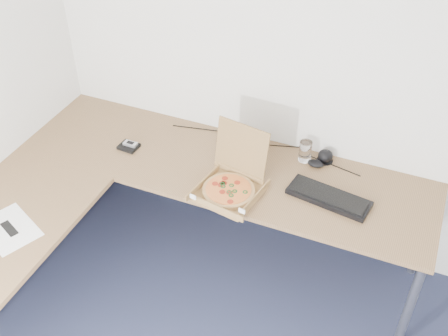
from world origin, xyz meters
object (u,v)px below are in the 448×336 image
at_px(desk, 142,200).
at_px(wallet, 129,146).
at_px(pizza_box, 230,186).
at_px(keyboard, 329,198).
at_px(drinking_glass, 305,151).

bearing_deg(desk, wallet, 128.87).
xyz_separation_m(desk, pizza_box, (0.44, 0.23, 0.07)).
distance_m(desk, keyboard, 1.04).
distance_m(pizza_box, keyboard, 0.55).
bearing_deg(desk, keyboard, 21.32).
xyz_separation_m(keyboard, wallet, (-1.26, -0.02, -0.00)).
bearing_deg(pizza_box, keyboard, 25.75).
relative_size(desk, wallet, 21.39).
distance_m(desk, wallet, 0.46).
distance_m(drinking_glass, wallet, 1.08).
bearing_deg(wallet, desk, -47.04).
relative_size(desk, pizza_box, 6.53).
relative_size(desk, keyboard, 5.45).
relative_size(keyboard, wallet, 3.92).
xyz_separation_m(desk, drinking_glass, (0.75, 0.67, 0.10)).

